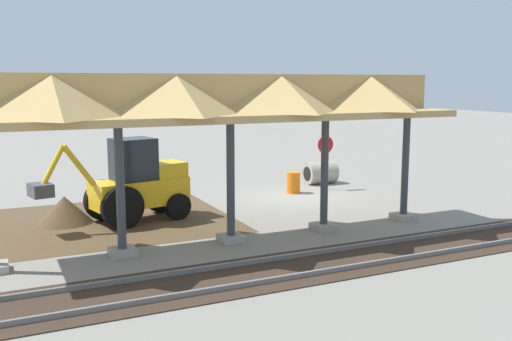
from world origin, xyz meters
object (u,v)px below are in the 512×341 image
object	(u,v)px
backhoe	(136,184)
traffic_barrel	(293,183)
concrete_pipe	(320,173)
stop_sign	(325,151)

from	to	relation	value
backhoe	traffic_barrel	distance (m)	7.49
backhoe	concrete_pipe	size ratio (longest dim) A/B	3.69
backhoe	traffic_barrel	world-z (taller)	backhoe
stop_sign	traffic_barrel	xyz separation A→B (m)	(1.62, 0.09, -1.26)
backhoe	stop_sign	bearing A→B (deg)	-166.68
backhoe	concrete_pipe	xyz separation A→B (m)	(-9.39, -3.43, -0.76)
stop_sign	backhoe	bearing A→B (deg)	13.32
traffic_barrel	stop_sign	bearing A→B (deg)	-176.65
backhoe	concrete_pipe	bearing A→B (deg)	-159.93
stop_sign	concrete_pipe	bearing A→B (deg)	-113.84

